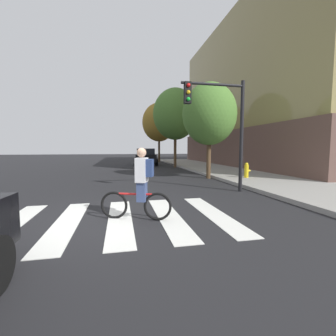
# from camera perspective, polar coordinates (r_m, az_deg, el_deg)

# --- Properties ---
(ground_plane) EXTENTS (120.00, 120.00, 0.00)m
(ground_plane) POSITION_cam_1_polar(r_m,az_deg,el_deg) (5.67, -16.34, -12.46)
(ground_plane) COLOR black
(crosswalk_stripes) EXTENTS (5.25, 3.51, 0.01)m
(crosswalk_stripes) POSITION_cam_1_polar(r_m,az_deg,el_deg) (5.65, -11.89, -12.37)
(crosswalk_stripes) COLOR silver
(crosswalk_stripes) RESTS_ON ground
(sedan_mid) EXTENTS (2.56, 4.90, 1.64)m
(sedan_mid) POSITION_cam_1_polar(r_m,az_deg,el_deg) (23.10, -5.60, 2.90)
(sedan_mid) COLOR black
(sedan_mid) RESTS_ON ground
(cyclist) EXTENTS (1.64, 0.61, 1.69)m
(cyclist) POSITION_cam_1_polar(r_m,az_deg,el_deg) (5.35, -6.88, -4.06)
(cyclist) COLOR black
(cyclist) RESTS_ON ground
(traffic_light_near) EXTENTS (2.47, 0.28, 4.20)m
(traffic_light_near) POSITION_cam_1_polar(r_m,az_deg,el_deg) (8.93, 13.28, 12.45)
(traffic_light_near) COLOR black
(traffic_light_near) RESTS_ON ground
(fire_hydrant) EXTENTS (0.33, 0.22, 0.78)m
(fire_hydrant) POSITION_cam_1_polar(r_m,az_deg,el_deg) (12.55, 19.01, -0.54)
(fire_hydrant) COLOR gold
(fire_hydrant) RESTS_ON sidewalk
(street_tree_near) EXTENTS (2.93, 2.93, 5.21)m
(street_tree_near) POSITION_cam_1_polar(r_m,az_deg,el_deg) (12.94, 10.28, 13.07)
(street_tree_near) COLOR #4C3823
(street_tree_near) RESTS_ON ground
(street_tree_mid) EXTENTS (3.81, 3.81, 6.77)m
(street_tree_mid) POSITION_cam_1_polar(r_m,az_deg,el_deg) (20.10, 1.81, 13.27)
(street_tree_mid) COLOR #4C3823
(street_tree_mid) RESTS_ON ground
(street_tree_far) EXTENTS (3.90, 3.90, 6.94)m
(street_tree_far) POSITION_cam_1_polar(r_m,az_deg,el_deg) (27.29, -2.26, 11.32)
(street_tree_far) COLOR #4C3823
(street_tree_far) RESTS_ON ground
(corner_building) EXTENTS (15.70, 21.75, 13.13)m
(corner_building) POSITION_cam_1_polar(r_m,az_deg,el_deg) (26.09, 29.96, 15.02)
(corner_building) COLOR brown
(corner_building) RESTS_ON ground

